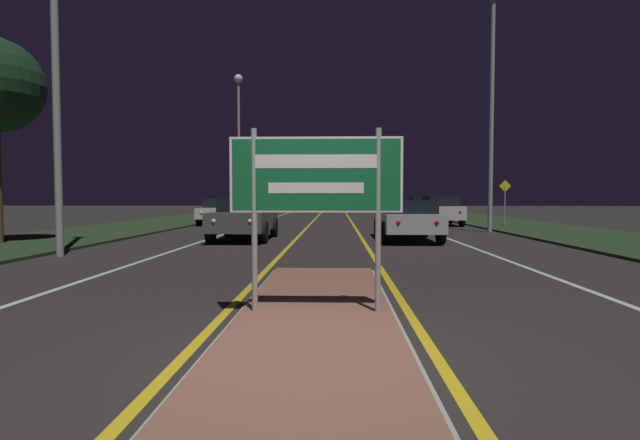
{
  "coord_description": "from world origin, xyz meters",
  "views": [
    {
      "loc": [
        0.24,
        -4.39,
        1.47
      ],
      "look_at": [
        0.0,
        3.02,
        1.13
      ],
      "focal_mm": 28.0,
      "sensor_mm": 36.0,
      "label": 1
    }
  ],
  "objects_px": {
    "highway_sign": "(316,183)",
    "car_receding_0": "(407,218)",
    "car_approaching_0": "(245,217)",
    "warning_sign": "(505,198)",
    "car_approaching_1": "(222,211)",
    "streetlight_left_far": "(239,120)",
    "car_receding_2": "(423,208)",
    "streetlight_right_near": "(492,77)",
    "car_receding_1": "(440,210)"
  },
  "relations": [
    {
      "from": "car_receding_1",
      "to": "car_receding_2",
      "type": "bearing_deg",
      "value": 87.1
    },
    {
      "from": "highway_sign",
      "to": "car_receding_2",
      "type": "bearing_deg",
      "value": 77.64
    },
    {
      "from": "highway_sign",
      "to": "warning_sign",
      "type": "bearing_deg",
      "value": 65.84
    },
    {
      "from": "car_receding_1",
      "to": "highway_sign",
      "type": "bearing_deg",
      "value": -105.58
    },
    {
      "from": "car_receding_1",
      "to": "car_approaching_0",
      "type": "xyz_separation_m",
      "value": [
        -8.62,
        -9.42,
        0.0
      ]
    },
    {
      "from": "car_receding_1",
      "to": "car_approaching_0",
      "type": "relative_size",
      "value": 1.01
    },
    {
      "from": "car_approaching_1",
      "to": "highway_sign",
      "type": "bearing_deg",
      "value": -74.05
    },
    {
      "from": "car_receding_0",
      "to": "streetlight_left_far",
      "type": "bearing_deg",
      "value": 117.03
    },
    {
      "from": "highway_sign",
      "to": "streetlight_left_far",
      "type": "height_order",
      "value": "streetlight_left_far"
    },
    {
      "from": "streetlight_left_far",
      "to": "warning_sign",
      "type": "distance_m",
      "value": 19.02
    },
    {
      "from": "car_receding_0",
      "to": "car_approaching_0",
      "type": "bearing_deg",
      "value": 179.78
    },
    {
      "from": "car_approaching_1",
      "to": "car_receding_1",
      "type": "bearing_deg",
      "value": -0.41
    },
    {
      "from": "car_receding_2",
      "to": "streetlight_right_near",
      "type": "bearing_deg",
      "value": -87.63
    },
    {
      "from": "streetlight_right_near",
      "to": "warning_sign",
      "type": "distance_m",
      "value": 7.02
    },
    {
      "from": "car_approaching_1",
      "to": "warning_sign",
      "type": "height_order",
      "value": "warning_sign"
    },
    {
      "from": "car_receding_1",
      "to": "car_receding_0",
      "type": "bearing_deg",
      "value": -108.05
    },
    {
      "from": "highway_sign",
      "to": "car_receding_1",
      "type": "height_order",
      "value": "highway_sign"
    },
    {
      "from": "streetlight_right_near",
      "to": "car_approaching_1",
      "type": "xyz_separation_m",
      "value": [
        -12.51,
        5.66,
        -5.62
      ]
    },
    {
      "from": "streetlight_right_near",
      "to": "car_receding_0",
      "type": "bearing_deg",
      "value": -135.85
    },
    {
      "from": "streetlight_right_near",
      "to": "car_receding_1",
      "type": "relative_size",
      "value": 2.32
    },
    {
      "from": "car_receding_2",
      "to": "car_approaching_1",
      "type": "xyz_separation_m",
      "value": [
        -11.98,
        -7.18,
        -0.02
      ]
    },
    {
      "from": "car_receding_0",
      "to": "warning_sign",
      "type": "height_order",
      "value": "warning_sign"
    },
    {
      "from": "streetlight_left_far",
      "to": "car_approaching_1",
      "type": "height_order",
      "value": "streetlight_left_far"
    },
    {
      "from": "car_receding_1",
      "to": "streetlight_right_near",
      "type": "bearing_deg",
      "value": -80.83
    },
    {
      "from": "car_receding_2",
      "to": "car_approaching_1",
      "type": "height_order",
      "value": "car_receding_2"
    },
    {
      "from": "car_approaching_1",
      "to": "streetlight_right_near",
      "type": "bearing_deg",
      "value": -24.34
    },
    {
      "from": "highway_sign",
      "to": "car_receding_0",
      "type": "distance_m",
      "value": 11.44
    },
    {
      "from": "streetlight_left_far",
      "to": "streetlight_right_near",
      "type": "height_order",
      "value": "streetlight_left_far"
    },
    {
      "from": "streetlight_left_far",
      "to": "car_receding_2",
      "type": "height_order",
      "value": "streetlight_left_far"
    },
    {
      "from": "warning_sign",
      "to": "car_approaching_1",
      "type": "bearing_deg",
      "value": 175.6
    },
    {
      "from": "highway_sign",
      "to": "warning_sign",
      "type": "height_order",
      "value": "warning_sign"
    },
    {
      "from": "car_receding_0",
      "to": "car_receding_2",
      "type": "xyz_separation_m",
      "value": [
        3.44,
        16.7,
        0.02
      ]
    },
    {
      "from": "car_approaching_1",
      "to": "streetlight_left_far",
      "type": "bearing_deg",
      "value": 94.87
    },
    {
      "from": "streetlight_left_far",
      "to": "streetlight_right_near",
      "type": "bearing_deg",
      "value": -47.23
    },
    {
      "from": "car_approaching_0",
      "to": "warning_sign",
      "type": "xyz_separation_m",
      "value": [
        11.64,
        8.37,
        0.64
      ]
    },
    {
      "from": "car_receding_1",
      "to": "streetlight_left_far",
      "type": "bearing_deg",
      "value": 144.69
    },
    {
      "from": "car_receding_2",
      "to": "car_receding_0",
      "type": "bearing_deg",
      "value": -101.65
    },
    {
      "from": "car_receding_2",
      "to": "car_approaching_0",
      "type": "height_order",
      "value": "car_approaching_0"
    },
    {
      "from": "car_receding_1",
      "to": "car_receding_2",
      "type": "xyz_separation_m",
      "value": [
        0.37,
        7.27,
        -0.03
      ]
    },
    {
      "from": "car_receding_0",
      "to": "car_receding_1",
      "type": "distance_m",
      "value": 9.93
    },
    {
      "from": "car_receding_2",
      "to": "warning_sign",
      "type": "height_order",
      "value": "warning_sign"
    },
    {
      "from": "highway_sign",
      "to": "streetlight_left_far",
      "type": "bearing_deg",
      "value": 102.76
    },
    {
      "from": "highway_sign",
      "to": "streetlight_right_near",
      "type": "relative_size",
      "value": 0.22
    },
    {
      "from": "highway_sign",
      "to": "car_approaching_1",
      "type": "distance_m",
      "value": 21.46
    },
    {
      "from": "car_receding_1",
      "to": "car_receding_2",
      "type": "distance_m",
      "value": 7.28
    },
    {
      "from": "car_receding_2",
      "to": "car_approaching_0",
      "type": "relative_size",
      "value": 1.01
    },
    {
      "from": "car_receding_1",
      "to": "car_approaching_1",
      "type": "relative_size",
      "value": 1.06
    },
    {
      "from": "car_receding_1",
      "to": "warning_sign",
      "type": "xyz_separation_m",
      "value": [
        3.02,
        -1.04,
        0.64
      ]
    },
    {
      "from": "car_receding_0",
      "to": "car_receding_1",
      "type": "relative_size",
      "value": 1.08
    },
    {
      "from": "warning_sign",
      "to": "streetlight_left_far",
      "type": "bearing_deg",
      "value": 147.5
    }
  ]
}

